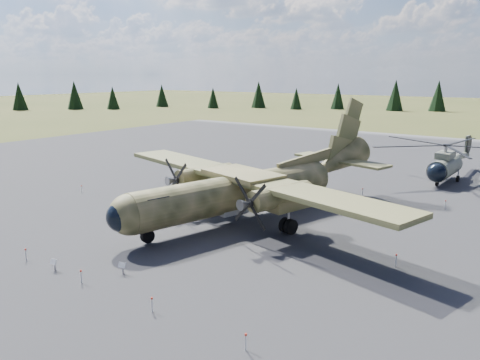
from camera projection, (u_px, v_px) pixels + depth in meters
The scene contains 8 objects.
ground at pixel (202, 221), 39.85m from camera, with size 500.00×500.00×0.00m, color brown.
apron at pixel (265, 197), 47.78m from camera, with size 120.00×120.00×0.04m, color #57565B.
transport_plane at pixel (253, 184), 40.25m from camera, with size 31.79×28.43×10.56m.
helicopter_near at pixel (446, 155), 53.74m from camera, with size 18.09×21.02×4.48m.
info_placard_left at pixel (54, 263), 29.69m from camera, with size 0.52×0.25×0.79m.
info_placard_right at pixel (122, 266), 29.20m from camera, with size 0.53×0.31×0.78m.
barrier_fence at pixel (197, 215), 39.94m from camera, with size 33.12×29.62×0.85m.
treeline at pixel (194, 193), 30.01m from camera, with size 296.26×293.76×10.94m.
Camera 1 is at (24.83, -29.06, 12.22)m, focal length 35.00 mm.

